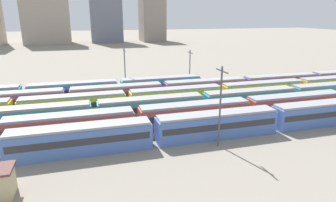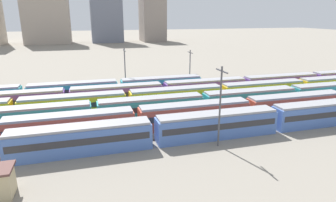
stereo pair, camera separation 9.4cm
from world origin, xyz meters
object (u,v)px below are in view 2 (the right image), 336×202
at_px(train_track_0, 274,118).
at_px(train_track_5, 74,91).
at_px(train_track_2, 203,103).
at_px(catenary_pole_2, 220,103).
at_px(train_track_1, 136,120).
at_px(train_track_4, 205,88).
at_px(train_track_3, 176,97).
at_px(catenary_pole_1, 190,67).
at_px(catenary_pole_3, 125,68).

bearing_deg(train_track_0, train_track_5, 138.97).
xyz_separation_m(train_track_2, catenary_pole_2, (-3.18, -13.29, 4.11)).
bearing_deg(train_track_0, train_track_1, 165.65).
relative_size(train_track_1, train_track_4, 0.80).
bearing_deg(train_track_3, train_track_4, 32.52).
relative_size(train_track_3, catenary_pole_1, 10.21).
xyz_separation_m(train_track_0, train_track_1, (-20.33, 5.20, 0.00)).
xyz_separation_m(train_track_4, catenary_pole_1, (-0.54, 8.29, 3.22)).
height_order(train_track_5, catenary_pole_3, catenary_pole_3).
height_order(train_track_2, train_track_4, same).
xyz_separation_m(train_track_0, catenary_pole_3, (-18.57, 29.19, 3.71)).
height_order(train_track_2, train_track_5, same).
xyz_separation_m(train_track_5, catenary_pole_1, (26.80, 3.09, 3.22)).
relative_size(train_track_0, train_track_1, 1.51).
bearing_deg(catenary_pole_3, catenary_pole_1, -0.36).
distance_m(train_track_0, train_track_3, 18.91).
height_order(train_track_0, train_track_5, same).
xyz_separation_m(train_track_1, train_track_2, (12.94, 5.20, 0.00)).
xyz_separation_m(catenary_pole_1, catenary_pole_3, (-15.50, 0.10, 0.49)).
xyz_separation_m(train_track_4, catenary_pole_3, (-16.04, 8.39, 3.71)).
relative_size(train_track_4, catenary_pole_3, 9.24).
xyz_separation_m(train_track_0, train_track_5, (-29.87, 26.00, -0.00)).
bearing_deg(train_track_1, catenary_pole_2, -39.65).
height_order(train_track_1, train_track_3, same).
bearing_deg(catenary_pole_3, train_track_2, -59.23).
height_order(train_track_2, catenary_pole_2, catenary_pole_2).
height_order(train_track_0, train_track_3, same).
height_order(train_track_2, catenary_pole_1, catenary_pole_1).
xyz_separation_m(train_track_1, catenary_pole_3, (1.76, 23.99, 3.71)).
bearing_deg(train_track_4, catenary_pole_2, -108.73).
bearing_deg(train_track_5, train_track_1, -65.35).
distance_m(train_track_4, catenary_pole_3, 18.48).
relative_size(train_track_2, train_track_5, 1.34).
bearing_deg(train_track_1, catenary_pole_1, 54.17).
xyz_separation_m(train_track_4, train_track_5, (-27.34, 5.20, -0.00)).
height_order(train_track_3, train_track_5, same).
relative_size(catenary_pole_1, catenary_pole_3, 0.91).
bearing_deg(catenary_pole_1, catenary_pole_3, 179.64).
height_order(train_track_1, catenary_pole_2, catenary_pole_2).
xyz_separation_m(train_track_2, train_track_3, (-3.30, 5.20, 0.00)).
height_order(train_track_4, train_track_5, same).
distance_m(train_track_3, catenary_pole_1, 15.82).
bearing_deg(catenary_pole_1, train_track_5, -173.41).
height_order(train_track_3, catenary_pole_2, catenary_pole_2).
relative_size(train_track_1, train_track_2, 1.00).
xyz_separation_m(train_track_1, catenary_pole_2, (9.77, -8.09, 4.11)).
distance_m(catenary_pole_2, catenary_pole_3, 33.07).
distance_m(train_track_5, catenary_pole_1, 27.17).
relative_size(train_track_0, catenary_pole_2, 10.31).
distance_m(train_track_0, train_track_1, 20.98).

